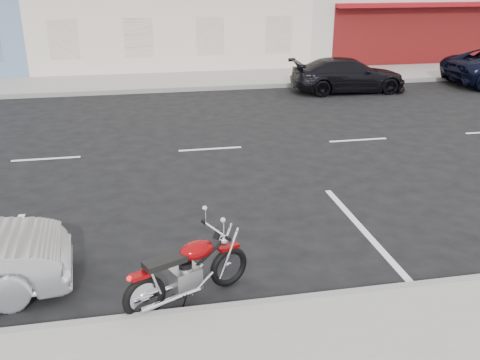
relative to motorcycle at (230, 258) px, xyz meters
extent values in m
plane|color=black|center=(2.60, 6.28, -0.44)|extent=(120.00, 120.00, 0.00)
cube|color=gray|center=(-2.40, 14.98, -0.37)|extent=(80.00, 3.40, 0.15)
cube|color=gray|center=(-2.40, -0.72, -0.36)|extent=(80.00, 0.12, 0.16)
cube|color=gray|center=(-2.40, 13.28, -0.36)|extent=(80.00, 0.12, 0.16)
torus|color=black|center=(0.60, 0.27, -0.15)|extent=(0.60, 0.34, 0.61)
torus|color=black|center=(-0.60, -0.27, -0.15)|extent=(0.60, 0.34, 0.61)
cube|color=#7C0406|center=(0.60, 0.27, 0.17)|extent=(0.33, 0.23, 0.05)
cube|color=#7C0406|center=(-0.64, -0.29, 0.19)|extent=(0.31, 0.24, 0.05)
cube|color=gray|center=(-0.04, -0.02, -0.10)|extent=(0.46, 0.41, 0.31)
ellipsoid|color=#7C0406|center=(0.13, 0.06, 0.29)|extent=(0.59, 0.49, 0.25)
cube|color=black|center=(-0.31, -0.14, 0.27)|extent=(0.61, 0.45, 0.08)
cylinder|color=silver|center=(0.41, 0.18, 0.50)|extent=(0.29, 0.60, 0.03)
sphere|color=silver|center=(0.53, 0.24, 0.31)|extent=(0.15, 0.15, 0.15)
cylinder|color=silver|center=(-0.26, -0.26, -0.24)|extent=(0.82, 0.42, 0.07)
cylinder|color=silver|center=(-0.37, -0.02, -0.24)|extent=(0.82, 0.42, 0.07)
cylinder|color=silver|center=(0.56, 0.25, 0.12)|extent=(0.34, 0.18, 0.72)
cylinder|color=black|center=(0.14, 0.06, 0.06)|extent=(0.69, 0.34, 0.45)
imported|color=black|center=(6.59, 12.10, 0.18)|extent=(4.32, 1.87, 1.24)
camera|label=1|loc=(-1.14, -6.56, 3.82)|focal=40.00mm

